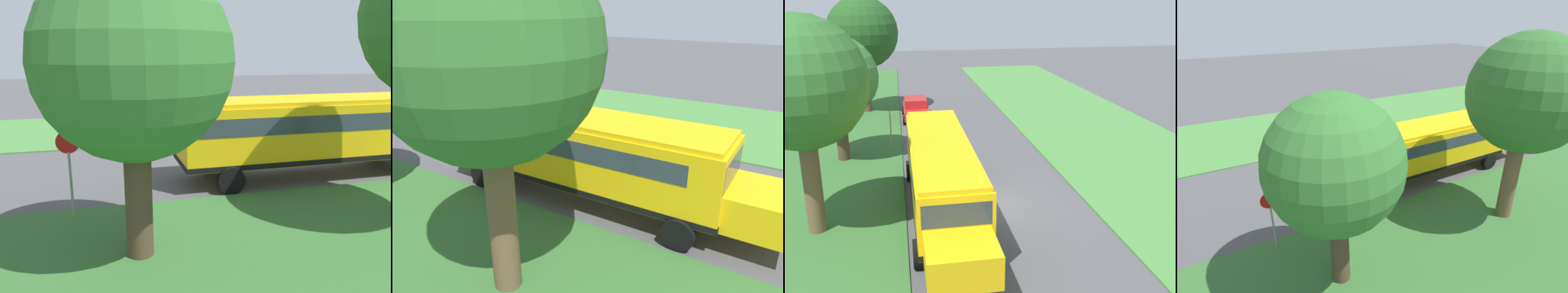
# 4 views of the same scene
# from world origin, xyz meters

# --- Properties ---
(ground_plane) EXTENTS (120.00, 120.00, 0.00)m
(ground_plane) POSITION_xyz_m (0.00, 0.00, 0.00)
(ground_plane) COLOR #4C4C4F
(grass_far_side) EXTENTS (10.00, 80.00, 0.07)m
(grass_far_side) POSITION_xyz_m (9.00, 0.00, 0.04)
(grass_far_side) COLOR #47843D
(grass_far_side) RESTS_ON ground
(school_bus) EXTENTS (2.85, 12.42, 3.16)m
(school_bus) POSITION_xyz_m (-2.45, -0.30, 1.92)
(school_bus) COLOR yellow
(school_bus) RESTS_ON ground
(oak_tree_beside_bus) EXTENTS (4.87, 4.87, 8.36)m
(oak_tree_beside_bus) POSITION_xyz_m (-7.38, -1.04, 5.91)
(oak_tree_beside_bus) COLOR brown
(oak_tree_beside_bus) RESTS_ON ground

